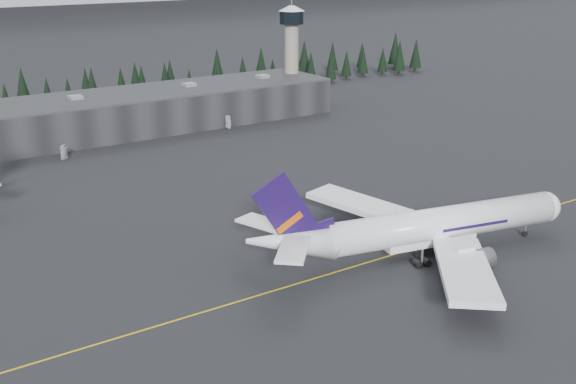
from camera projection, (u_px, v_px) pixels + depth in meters
ground at (346, 263)px, 139.38m from camera, size 1400.00×1400.00×0.00m
taxiline at (353, 267)px, 137.81m from camera, size 400.00×0.40×0.02m
terminal at (107, 115)px, 235.31m from camera, size 160.00×30.00×12.60m
control_tower at (292, 44)px, 272.10m from camera, size 10.00×10.00×37.70m
treeline at (70, 93)px, 263.92m from camera, size 360.00×20.00×15.00m
jet_main at (416, 228)px, 141.15m from camera, size 69.41×63.41×20.67m
gse_vehicle_a at (64, 158)px, 207.52m from camera, size 4.01×5.03×1.27m
gse_vehicle_b at (229, 126)px, 243.64m from camera, size 4.90×3.28×1.55m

